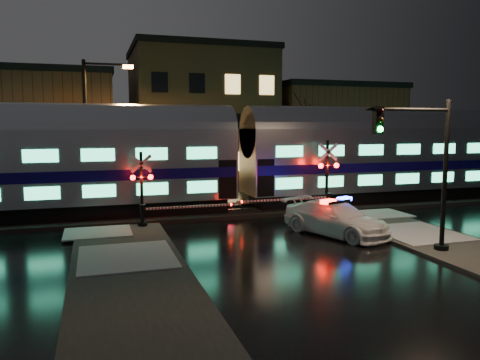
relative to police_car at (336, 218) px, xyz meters
name	(u,v)px	position (x,y,z in m)	size (l,w,h in m)	color
ground	(262,231)	(-3.00, 1.73, -0.78)	(120.00, 120.00, 0.00)	black
ballast	(232,211)	(-3.00, 6.73, -0.66)	(90.00, 4.20, 0.24)	black
sidewalk_left	(133,284)	(-9.50, -4.27, -0.72)	(4.00, 20.00, 0.12)	#2D2D2D
sidewalk_right	(467,251)	(3.50, -4.27, -0.72)	(4.00, 20.00, 0.12)	#2D2D2D
building_left	(24,132)	(-16.00, 23.73, 3.72)	(14.00, 10.00, 9.00)	#502E1F
building_mid	(200,117)	(-1.00, 24.23, 4.97)	(12.00, 11.00, 11.50)	brown
building_right	(327,133)	(12.00, 23.73, 3.47)	(12.00, 10.00, 8.50)	#502E1F
train	(239,154)	(-2.60, 6.73, 2.61)	(51.00, 3.12, 5.92)	black
police_car	(336,218)	(0.00, 0.00, 0.00)	(4.03, 5.74, 1.71)	white
crossing_signal_right	(322,186)	(1.33, 4.04, 0.97)	(5.96, 0.66, 4.22)	black
crossing_signal_left	(150,197)	(-8.01, 4.03, 0.77)	(5.32, 0.64, 3.76)	black
traffic_light	(426,173)	(1.61, -3.95, 2.43)	(3.90, 0.70, 6.03)	black
streetlight	(91,124)	(-10.63, 10.73, 4.35)	(2.97, 0.31, 8.89)	black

